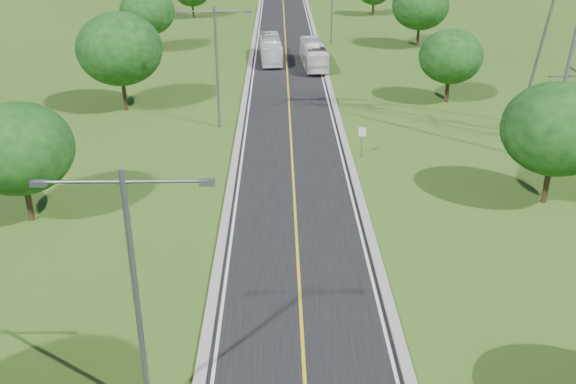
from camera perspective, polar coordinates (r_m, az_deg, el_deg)
name	(u,v)px	position (r m, az deg, el deg)	size (l,w,h in m)	color
ground	(288,80)	(69.19, -0.03, 9.89)	(260.00, 260.00, 0.00)	#325117
road	(287,66)	(74.99, -0.10, 11.10)	(8.00, 150.00, 0.06)	black
curb_left	(250,66)	(75.03, -3.41, 11.13)	(0.50, 150.00, 0.22)	gray
curb_right	(324,66)	(75.15, 3.20, 11.16)	(0.50, 150.00, 0.22)	gray
speed_limit_sign	(362,137)	(48.08, 6.59, 4.89)	(0.55, 0.09, 2.40)	slate
streetlight_near_left	(134,279)	(22.86, -13.52, -7.49)	(5.90, 0.25, 10.00)	slate
streetlight_mid_left	(216,58)	(53.42, -6.38, 11.79)	(5.90, 0.25, 10.00)	slate
tree_lb	(19,148)	(40.17, -22.81, 3.59)	(6.30, 6.30, 7.33)	black
tree_lc	(119,49)	(59.81, -14.75, 12.19)	(7.56, 7.56, 8.79)	black
tree_ld	(147,11)	(83.40, -12.39, 15.41)	(6.72, 6.72, 7.82)	black
tree_rb	(557,129)	(42.57, 22.79, 5.18)	(6.72, 6.72, 7.82)	black
tree_rc	(451,57)	(62.45, 14.27, 11.59)	(5.88, 5.88, 6.84)	black
tree_rd	(421,6)	(85.69, 11.70, 15.92)	(7.14, 7.14, 8.30)	black
bus_outbound	(314,54)	(74.53, 2.30, 12.12)	(2.33, 9.98, 2.78)	white
bus_inbound	(271,49)	(77.38, -1.55, 12.59)	(2.30, 9.85, 2.74)	white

